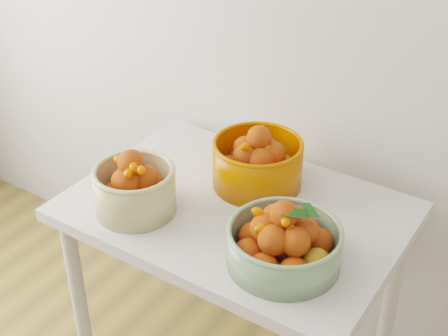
{
  "coord_description": "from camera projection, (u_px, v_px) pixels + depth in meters",
  "views": [
    {
      "loc": [
        0.66,
        0.28,
        1.86
      ],
      "look_at": [
        -0.16,
        1.54,
        0.92
      ],
      "focal_mm": 50.0,
      "sensor_mm": 36.0,
      "label": 1
    }
  ],
  "objects": [
    {
      "name": "bowl_green",
      "position": [
        284.0,
        243.0,
        1.64
      ],
      "size": [
        0.39,
        0.39,
        0.2
      ],
      "rotation": [
        0.0,
        0.0,
        0.31
      ],
      "color": "gray",
      "rests_on": "table"
    },
    {
      "name": "bowl_cream",
      "position": [
        134.0,
        188.0,
        1.84
      ],
      "size": [
        0.26,
        0.26,
        0.21
      ],
      "rotation": [
        0.0,
        0.0,
        -0.08
      ],
      "color": "tan",
      "rests_on": "table"
    },
    {
      "name": "bowl_orange",
      "position": [
        257.0,
        162.0,
        1.96
      ],
      "size": [
        0.32,
        0.32,
        0.21
      ],
      "rotation": [
        0.0,
        0.0,
        -0.12
      ],
      "color": "#CD4D00",
      "rests_on": "table"
    },
    {
      "name": "table",
      "position": [
        236.0,
        231.0,
        1.95
      ],
      "size": [
        1.0,
        0.7,
        0.75
      ],
      "color": "silver",
      "rests_on": "ground"
    }
  ]
}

